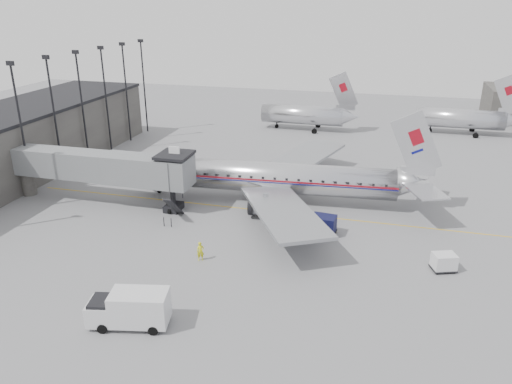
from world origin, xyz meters
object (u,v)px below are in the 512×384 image
at_px(airliner, 275,178).
at_px(baggage_cart_navy, 324,225).
at_px(ramp_worker, 200,251).
at_px(service_van, 130,308).
at_px(baggage_cart_white, 444,262).

height_order(airliner, baggage_cart_navy, airliner).
relative_size(baggage_cart_navy, ramp_worker, 1.47).
height_order(service_van, baggage_cart_white, service_van).
relative_size(airliner, service_van, 5.88).
distance_m(service_van, ramp_worker, 10.13).
relative_size(airliner, ramp_worker, 20.02).
xyz_separation_m(service_van, baggage_cart_white, (21.94, 13.69, -0.58)).
bearing_deg(baggage_cart_white, baggage_cart_navy, 138.07).
bearing_deg(airliner, ramp_worker, -106.40).
distance_m(baggage_cart_navy, ramp_worker, 12.59).
height_order(airliner, service_van, airliner).
bearing_deg(service_van, airliner, 67.56).
distance_m(airliner, baggage_cart_white, 20.80).
distance_m(baggage_cart_white, ramp_worker, 20.84).
bearing_deg(ramp_worker, service_van, -124.35).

